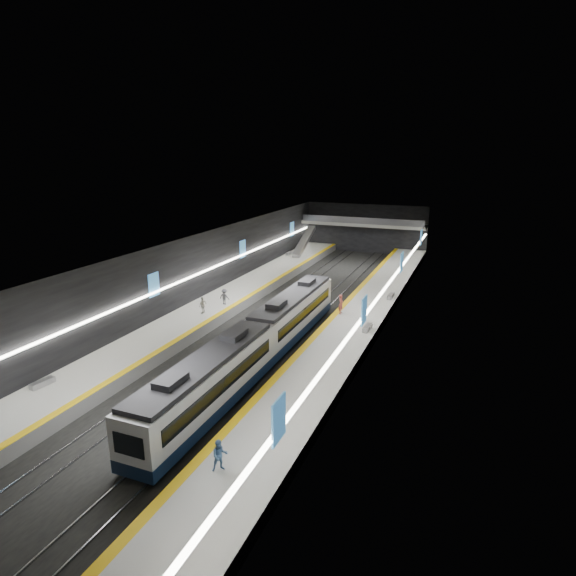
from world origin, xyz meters
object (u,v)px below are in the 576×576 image
at_px(passenger_left_a, 203,305).
at_px(passenger_left_b, 224,297).
at_px(train, 258,341).
at_px(escalator, 304,241).
at_px(passenger_right_b, 220,456).
at_px(bench_left_near, 42,383).
at_px(bench_left_far, 289,253).
at_px(bench_right_far, 391,296).
at_px(bench_right_near, 367,328).
at_px(passenger_right_a, 341,304).

height_order(passenger_left_a, passenger_left_b, passenger_left_a).
bearing_deg(passenger_left_a, train, 61.91).
xyz_separation_m(escalator, passenger_right_b, (14.27, -51.18, -1.06)).
xyz_separation_m(escalator, bench_left_near, (-1.52, -47.84, -1.69)).
bearing_deg(passenger_right_b, passenger_left_a, 85.72).
relative_size(escalator, bench_left_far, 4.67).
relative_size(bench_left_far, passenger_left_b, 1.04).
height_order(bench_right_far, passenger_left_a, passenger_left_a).
distance_m(bench_left_near, bench_right_near, 26.14).
height_order(escalator, passenger_right_a, escalator).
distance_m(bench_left_far, passenger_left_b, 25.56).
distance_m(bench_left_near, passenger_right_a, 26.69).
bearing_deg(escalator, bench_left_near, -91.81).
bearing_deg(bench_right_near, passenger_right_b, -93.65).
bearing_deg(bench_right_near, bench_right_far, 91.79).
height_order(bench_right_near, passenger_left_b, passenger_left_b).
xyz_separation_m(passenger_left_a, passenger_left_b, (0.56, 3.32, -0.01)).
height_order(bench_left_near, bench_right_far, bench_right_far).
relative_size(passenger_right_b, passenger_left_a, 1.00).
relative_size(passenger_left_a, passenger_left_b, 1.02).
relative_size(train, passenger_right_b, 17.81).
bearing_deg(escalator, passenger_right_a, -62.65).
distance_m(train, bench_right_near, 10.99).
bearing_deg(bench_left_near, passenger_right_b, -3.86).
height_order(train, escalator, escalator).
xyz_separation_m(bench_left_far, passenger_right_a, (15.01, -23.69, 0.76)).
relative_size(bench_right_far, passenger_right_b, 1.08).
distance_m(escalator, bench_right_far, 25.13).
relative_size(escalator, bench_right_far, 4.41).
height_order(train, passenger_left_b, train).
distance_m(bench_right_near, passenger_left_a, 16.18).
xyz_separation_m(bench_left_near, bench_left_far, (-0.25, 45.91, 0.00)).
bearing_deg(passenger_right_b, bench_left_far, 70.16).
xyz_separation_m(escalator, passenger_left_a, (0.63, -30.64, -1.06)).
relative_size(bench_left_far, passenger_left_a, 1.02).
xyz_separation_m(bench_right_far, passenger_left_b, (-15.72, -8.79, 0.61)).
distance_m(bench_right_far, passenger_right_a, 8.01).
distance_m(passenger_right_a, passenger_right_b, 25.58).
xyz_separation_m(bench_right_far, passenger_right_a, (-3.65, -7.10, 0.75)).
xyz_separation_m(escalator, bench_left_far, (-1.76, -1.93, -1.69)).
relative_size(bench_right_near, bench_right_far, 0.98).
distance_m(escalator, bench_right_near, 33.63).
bearing_deg(passenger_right_b, bench_right_near, 45.77).
relative_size(bench_right_near, passenger_left_b, 1.07).
bearing_deg(passenger_right_a, passenger_right_b, -179.50).
bearing_deg(escalator, bench_left_far, -132.39).
relative_size(bench_right_far, passenger_right_a, 0.94).
distance_m(train, passenger_right_b, 14.08).
distance_m(train, bench_left_far, 37.73).
bearing_deg(bench_right_near, passenger_right_a, 137.46).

